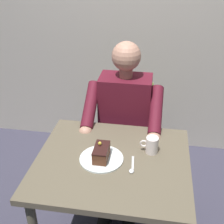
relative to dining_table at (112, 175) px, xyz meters
The scene contains 7 objects.
dining_table is the anchor object (origin of this frame).
chair 0.69m from the dining_table, 90.00° to the right, with size 0.42×0.42×0.89m.
seated_person 0.50m from the dining_table, 90.00° to the right, with size 0.53×0.58×1.26m.
dessert_plate 0.13m from the dining_table, ahead, with size 0.25×0.25×0.01m, color silver.
cake_slice 0.17m from the dining_table, ahead, with size 0.08×0.14×0.09m.
coffee_cup 0.28m from the dining_table, 152.79° to the right, with size 0.11×0.07×0.10m.
dessert_spoon 0.17m from the dining_table, 157.19° to the left, with size 0.03×0.14×0.01m.
Camera 1 is at (-0.21, 1.29, 1.81)m, focal length 47.68 mm.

